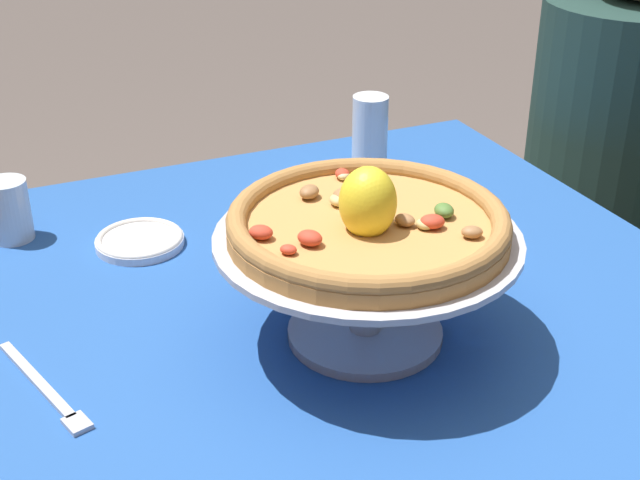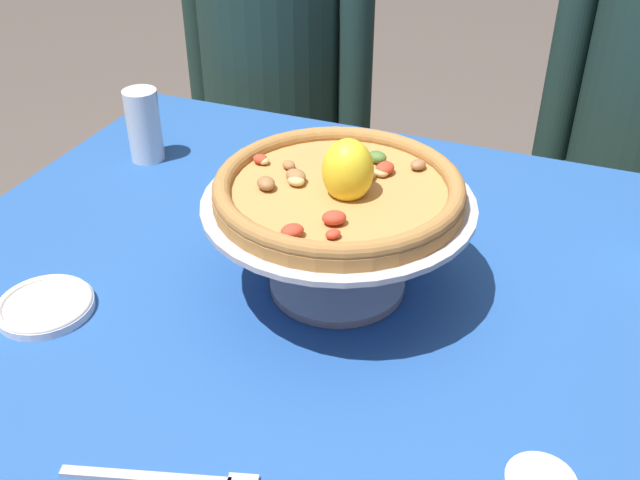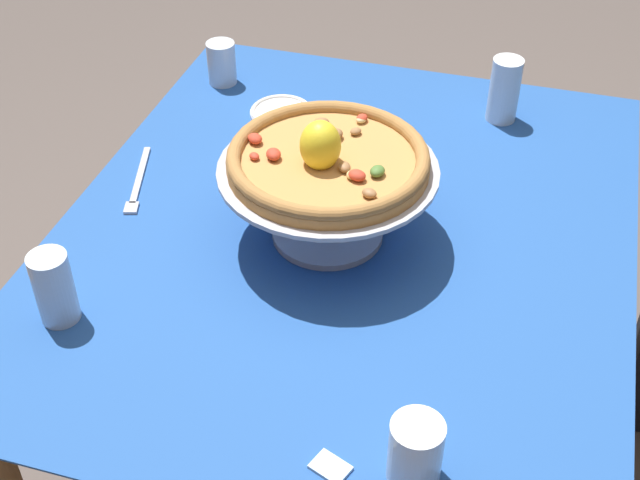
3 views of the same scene
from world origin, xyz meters
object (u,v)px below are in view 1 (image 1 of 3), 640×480
at_px(pizza, 368,221).
at_px(dinner_fork, 46,390).
at_px(diner_left, 611,186).
at_px(water_glass_back_left, 370,137).
at_px(pizza_stand, 367,269).
at_px(water_glass_front_left, 10,214).
at_px(side_plate, 140,240).

height_order(pizza, dinner_fork, pizza).
relative_size(dinner_fork, diner_left, 0.17).
xyz_separation_m(water_glass_back_left, dinner_fork, (0.43, -0.62, -0.06)).
xyz_separation_m(pizza, water_glass_back_left, (-0.47, 0.24, -0.10)).
bearing_deg(water_glass_back_left, pizza_stand, -27.07).
relative_size(water_glass_front_left, diner_left, 0.08).
bearing_deg(diner_left, water_glass_back_left, -90.69).
distance_m(water_glass_front_left, diner_left, 1.19).
distance_m(pizza, dinner_fork, 0.42).
bearing_deg(pizza, water_glass_back_left, 152.90).
bearing_deg(side_plate, pizza_stand, 29.72).
bearing_deg(side_plate, water_glass_back_left, 105.13).
bearing_deg(dinner_fork, pizza, 83.35).
xyz_separation_m(pizza, diner_left, (-0.47, 0.80, -0.29)).
xyz_separation_m(water_glass_front_left, side_plate, (0.10, 0.17, -0.03)).
relative_size(pizza_stand, water_glass_front_left, 3.88).
xyz_separation_m(pizza, water_glass_front_left, (-0.45, -0.37, -0.12)).
height_order(side_plate, dinner_fork, side_plate).
distance_m(water_glass_front_left, dinner_fork, 0.41).
bearing_deg(pizza, pizza_stand, 139.64).
bearing_deg(dinner_fork, side_plate, 149.40).
bearing_deg(pizza, dinner_fork, -96.65).
bearing_deg(water_glass_back_left, water_glass_front_left, -88.17).
relative_size(side_plate, diner_left, 0.11).
distance_m(pizza_stand, water_glass_back_left, 0.53).
relative_size(water_glass_front_left, side_plate, 0.72).
height_order(pizza_stand, dinner_fork, pizza_stand).
xyz_separation_m(pizza_stand, dinner_fork, (-0.04, -0.38, -0.09)).
xyz_separation_m(water_glass_front_left, diner_left, (-0.01, 1.17, -0.17)).
distance_m(pizza, water_glass_front_left, 0.60).
distance_m(pizza_stand, side_plate, 0.41).
xyz_separation_m(water_glass_back_left, water_glass_front_left, (0.02, -0.61, -0.02)).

